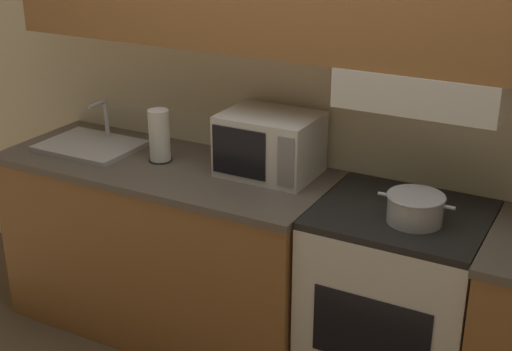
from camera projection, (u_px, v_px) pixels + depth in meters
name	position (u px, v px, depth m)	size (l,w,h in m)	color
ground_plane	(299.00, 322.00, 3.79)	(16.00, 16.00, 0.00)	brown
wall_back	(305.00, 48.00, 3.18)	(5.22, 0.38, 2.55)	beige
lower_counter_main	(168.00, 247.00, 3.61)	(1.66, 0.68, 0.91)	#936033
stove_range	(394.00, 306.00, 3.10)	(0.70, 0.63, 0.91)	silver
cooking_pot	(415.00, 207.00, 2.82)	(0.31, 0.23, 0.12)	#B7BABF
microwave	(270.00, 144.00, 3.27)	(0.43, 0.34, 0.29)	silver
sink_basin	(90.00, 145.00, 3.64)	(0.49, 0.37, 0.22)	#B7BABF
paper_towel_roll	(159.00, 136.00, 3.43)	(0.12, 0.12, 0.26)	black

